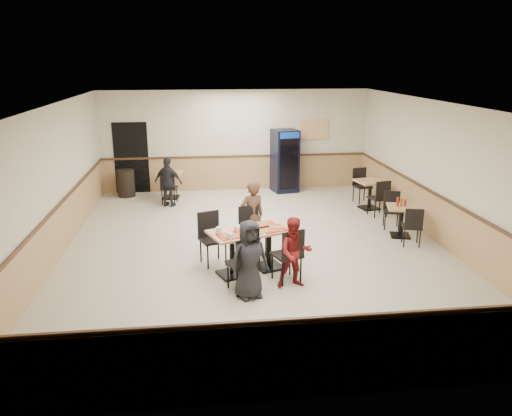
{
  "coord_description": "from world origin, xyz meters",
  "views": [
    {
      "loc": [
        -1.18,
        -9.89,
        3.85
      ],
      "look_at": [
        -0.05,
        -0.5,
        1.02
      ],
      "focal_mm": 35.0,
      "sensor_mm": 36.0,
      "label": 1
    }
  ],
  "objects": [
    {
      "name": "ground",
      "position": [
        0.0,
        0.0,
        0.0
      ],
      "size": [
        10.0,
        10.0,
        0.0
      ],
      "primitive_type": "plane",
      "color": "beige",
      "rests_on": "ground"
    },
    {
      "name": "diner_man_opposite",
      "position": [
        -0.09,
        -0.19,
        0.75
      ],
      "size": [
        0.64,
        0.53,
        1.5
      ],
      "primitive_type": "imported",
      "rotation": [
        0.0,
        0.0,
        3.51
      ],
      "color": "brown",
      "rests_on": "ground"
    },
    {
      "name": "side_table_near_chair_south",
      "position": [
        3.34,
        -0.28,
        0.44
      ],
      "size": [
        0.51,
        0.51,
        0.89
      ],
      "primitive_type": null,
      "rotation": [
        0.0,
        0.0,
        2.87
      ],
      "color": "black",
      "rests_on": "ground"
    },
    {
      "name": "main_chairs",
      "position": [
        -0.28,
        -1.26,
        0.52
      ],
      "size": [
        1.9,
        2.16,
        1.04
      ],
      "rotation": [
        0.0,
        0.0,
        0.35
      ],
      "color": "black",
      "rests_on": "ground"
    },
    {
      "name": "side_table_near_chair_north",
      "position": [
        3.34,
        0.85,
        0.44
      ],
      "size": [
        0.51,
        0.51,
        0.89
      ],
      "primitive_type": null,
      "rotation": [
        0.0,
        0.0,
        -0.27
      ],
      "color": "black",
      "rests_on": "ground"
    },
    {
      "name": "diner_woman_right",
      "position": [
        0.45,
        -1.98,
        0.63
      ],
      "size": [
        0.66,
        0.54,
        1.27
      ],
      "primitive_type": "imported",
      "rotation": [
        0.0,
        0.0,
        0.1
      ],
      "color": "maroon",
      "rests_on": "ground"
    },
    {
      "name": "room_shell",
      "position": [
        1.78,
        2.55,
        0.58
      ],
      "size": [
        10.0,
        10.0,
        10.0
      ],
      "color": "silver",
      "rests_on": "ground"
    },
    {
      "name": "diner_woman_left",
      "position": [
        -0.37,
        -2.29,
        0.68
      ],
      "size": [
        0.76,
        0.61,
        1.35
      ],
      "primitive_type": "imported",
      "rotation": [
        0.0,
        0.0,
        0.31
      ],
      "color": "black",
      "rests_on": "ground"
    },
    {
      "name": "side_table_near",
      "position": [
        3.34,
        0.29,
        0.47
      ],
      "size": [
        0.81,
        0.81,
        0.7
      ],
      "rotation": [
        0.0,
        0.0,
        -0.27
      ],
      "color": "black",
      "rests_on": "ground"
    },
    {
      "name": "tabletop_clutter",
      "position": [
        -0.23,
        -1.3,
        0.85
      ],
      "size": [
        1.37,
        1.02,
        0.12
      ],
      "rotation": [
        0.0,
        0.0,
        0.35
      ],
      "color": "red",
      "rests_on": "main_table"
    },
    {
      "name": "side_table_far",
      "position": [
        3.37,
        2.48,
        0.51
      ],
      "size": [
        0.85,
        0.85,
        0.77
      ],
      "rotation": [
        0.0,
        0.0,
        0.2
      ],
      "color": "black",
      "rests_on": "ground"
    },
    {
      "name": "side_table_far_chair_south",
      "position": [
        3.37,
        1.86,
        0.49
      ],
      "size": [
        0.53,
        0.53,
        0.98
      ],
      "primitive_type": null,
      "rotation": [
        0.0,
        0.0,
        3.34
      ],
      "color": "black",
      "rests_on": "ground"
    },
    {
      "name": "pepsi_cooler",
      "position": [
        1.44,
        4.59,
        0.93
      ],
      "size": [
        0.83,
        0.83,
        1.86
      ],
      "rotation": [
        0.0,
        0.0,
        0.2
      ],
      "color": "black",
      "rests_on": "ground"
    },
    {
      "name": "back_table_chair_lone",
      "position": [
        -1.96,
        3.6,
        0.48
      ],
      "size": [
        0.51,
        0.51,
        0.96
      ],
      "primitive_type": null,
      "rotation": [
        0.0,
        0.0,
        2.99
      ],
      "color": "black",
      "rests_on": "ground"
    },
    {
      "name": "side_table_far_chair_north",
      "position": [
        3.37,
        3.09,
        0.49
      ],
      "size": [
        0.53,
        0.53,
        0.98
      ],
      "primitive_type": null,
      "rotation": [
        0.0,
        0.0,
        0.2
      ],
      "color": "black",
      "rests_on": "ground"
    },
    {
      "name": "back_table",
      "position": [
        -1.96,
        4.2,
        0.5
      ],
      "size": [
        0.81,
        0.81,
        0.76
      ],
      "rotation": [
        0.0,
        0.0,
        -0.16
      ],
      "color": "black",
      "rests_on": "ground"
    },
    {
      "name": "main_table",
      "position": [
        -0.23,
        -1.24,
        0.55
      ],
      "size": [
        1.71,
        1.25,
        0.82
      ],
      "rotation": [
        0.0,
        0.0,
        0.35
      ],
      "color": "black",
      "rests_on": "ground"
    },
    {
      "name": "trash_bin",
      "position": [
        -3.25,
        4.55,
        0.39
      ],
      "size": [
        0.5,
        0.5,
        0.79
      ],
      "primitive_type": "cylinder",
      "color": "black",
      "rests_on": "ground"
    },
    {
      "name": "lone_diner",
      "position": [
        -1.96,
        3.34,
        0.67
      ],
      "size": [
        0.85,
        0.61,
        1.35
      ],
      "primitive_type": "imported",
      "rotation": [
        0.0,
        0.0,
        2.73
      ],
      "color": "black",
      "rests_on": "ground"
    },
    {
      "name": "condiment_caddy",
      "position": [
        3.31,
        0.34,
        0.79
      ],
      "size": [
        0.23,
        0.06,
        0.2
      ],
      "color": "#AC1E0C",
      "rests_on": "side_table_near"
    }
  ]
}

